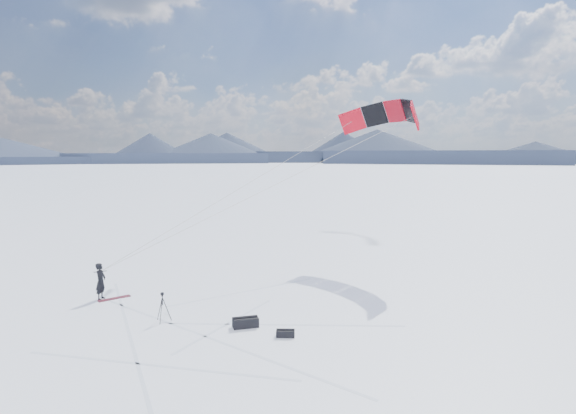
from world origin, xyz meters
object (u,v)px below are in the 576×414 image
object	(u,v)px
tripod	(162,303)
gear_bag_a	(246,322)
snowboard	(114,298)
snowkiter	(101,299)
gear_bag_b	(285,333)

from	to	relation	value
tripod	gear_bag_a	world-z (taller)	tripod
snowboard	tripod	xyz separation A→B (m)	(2.02, -3.57, 0.72)
snowkiter	tripod	size ratio (longest dim) A/B	1.43
snowkiter	snowboard	size ratio (longest dim) A/B	1.16
snowboard	tripod	distance (m)	4.16
gear_bag_a	tripod	bearing A→B (deg)	153.26
gear_bag_b	snowboard	bearing A→B (deg)	151.76
tripod	gear_bag_b	xyz separation A→B (m)	(4.12, -2.76, -0.61)
snowboard	tripod	world-z (taller)	tripod
gear_bag_a	gear_bag_b	bearing A→B (deg)	-48.50
snowkiter	snowboard	distance (m)	0.55
snowboard	gear_bag_b	bearing A→B (deg)	-69.73
snowboard	gear_bag_a	distance (m)	7.06
gear_bag_b	snowkiter	bearing A→B (deg)	153.86
tripod	gear_bag_a	size ratio (longest dim) A/B	1.21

